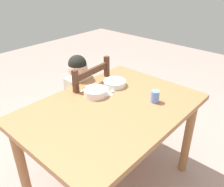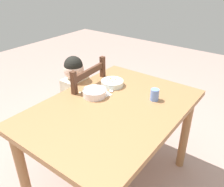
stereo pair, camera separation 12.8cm
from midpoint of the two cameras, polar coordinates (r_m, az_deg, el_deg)
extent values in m
plane|color=tan|center=(2.14, -1.77, -20.89)|extent=(8.00, 8.00, 0.00)
cube|color=#A57246|center=(1.65, -2.15, -3.75)|extent=(1.25, 0.89, 0.04)
cylinder|color=#A57246|center=(2.12, 15.61, -9.24)|extent=(0.07, 0.07, 0.72)
cylinder|color=#A57246|center=(1.85, -22.79, -17.16)|extent=(0.07, 0.07, 0.72)
cylinder|color=#A57246|center=(2.41, -0.64, -3.08)|extent=(0.07, 0.07, 0.72)
cube|color=#502F20|center=(2.21, -10.63, -3.90)|extent=(0.45, 0.45, 0.02)
cube|color=#502F20|center=(2.57, -10.53, -5.15)|extent=(0.04, 0.04, 0.44)
cube|color=#502F20|center=(2.36, -16.72, -9.35)|extent=(0.04, 0.04, 0.44)
cube|color=#502F20|center=(2.36, -3.57, -7.95)|extent=(0.04, 0.04, 0.44)
cube|color=#502F20|center=(2.14, -9.64, -12.98)|extent=(0.04, 0.04, 0.44)
cube|color=#502F20|center=(2.11, -3.96, 2.68)|extent=(0.04, 0.04, 0.48)
cube|color=#502F20|center=(1.86, -10.83, -1.68)|extent=(0.04, 0.04, 0.48)
cube|color=#502F20|center=(1.91, -7.47, 5.13)|extent=(0.36, 0.05, 0.05)
cube|color=#502F20|center=(1.97, -7.21, 1.26)|extent=(0.36, 0.05, 0.05)
cube|color=beige|center=(2.11, -10.48, -0.26)|extent=(0.22, 0.14, 0.32)
sphere|color=beige|center=(2.01, -11.06, 5.66)|extent=(0.17, 0.17, 0.17)
sphere|color=black|center=(2.00, -11.16, 6.68)|extent=(0.16, 0.16, 0.16)
cylinder|color=#3F4C72|center=(2.22, -8.45, -10.64)|extent=(0.07, 0.07, 0.46)
cylinder|color=#3F4C72|center=(2.28, -6.50, -9.29)|extent=(0.07, 0.07, 0.46)
cylinder|color=beige|center=(1.93, -11.41, -0.52)|extent=(0.06, 0.24, 0.13)
cylinder|color=beige|center=(2.09, -6.20, 2.24)|extent=(0.06, 0.24, 0.13)
cylinder|color=white|center=(1.76, -6.33, 0.11)|extent=(0.17, 0.17, 0.05)
cylinder|color=white|center=(1.77, -6.29, -0.57)|extent=(0.08, 0.08, 0.01)
cylinder|color=green|center=(1.76, -6.34, 0.35)|extent=(0.14, 0.14, 0.03)
sphere|color=green|center=(1.77, -6.00, 1.08)|extent=(0.01, 0.01, 0.01)
sphere|color=green|center=(1.77, -5.18, 1.25)|extent=(0.01, 0.01, 0.01)
sphere|color=#489839|center=(1.75, -6.36, 0.74)|extent=(0.01, 0.01, 0.01)
sphere|color=#43952C|center=(1.76, -5.94, 0.94)|extent=(0.01, 0.01, 0.01)
cylinder|color=white|center=(1.91, -1.85, 2.51)|extent=(0.18, 0.18, 0.05)
cylinder|color=white|center=(1.92, -1.84, 1.98)|extent=(0.08, 0.08, 0.01)
cylinder|color=orange|center=(1.91, -1.86, 2.69)|extent=(0.15, 0.15, 0.02)
cube|color=orange|center=(1.90, -3.02, 2.94)|extent=(0.02, 0.02, 0.01)
cube|color=orange|center=(1.94, -2.24, 3.53)|extent=(0.02, 0.02, 0.01)
cube|color=orange|center=(1.89, -2.40, 2.92)|extent=(0.02, 0.02, 0.01)
cube|color=orange|center=(1.89, -1.78, 2.86)|extent=(0.02, 0.02, 0.01)
cube|color=orange|center=(1.91, -1.07, 3.19)|extent=(0.02, 0.02, 0.01)
cube|color=silver|center=(1.89, -2.57, 1.48)|extent=(0.07, 0.08, 0.00)
ellipsoid|color=silver|center=(1.83, -2.17, 0.62)|extent=(0.05, 0.05, 0.01)
cylinder|color=#6A8FE1|center=(1.71, 8.18, -0.34)|extent=(0.06, 0.06, 0.09)
cube|color=white|center=(1.79, -4.61, -0.21)|extent=(0.15, 0.15, 0.00)
camera|label=1|loc=(0.06, 87.84, 1.17)|focal=37.78mm
camera|label=2|loc=(0.06, -92.16, -1.17)|focal=37.78mm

